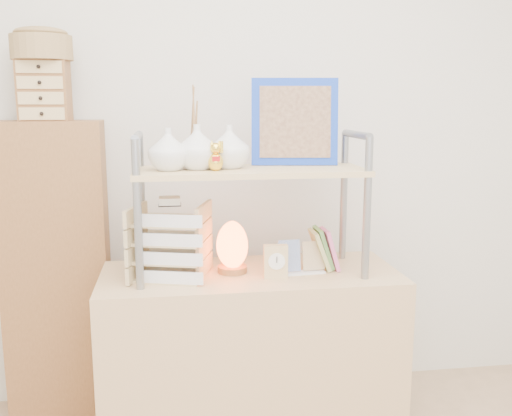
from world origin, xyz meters
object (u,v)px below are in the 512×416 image
Objects in this scene: salt_lamp at (232,246)px; letter_tray at (171,246)px; cabinet at (57,272)px; desk at (251,359)px.

letter_tray is at bearing -173.06° from salt_lamp.
letter_tray is at bearing -38.73° from cabinet.
desk is at bearing -7.22° from salt_lamp.
cabinet reaches higher than desk.
cabinet is at bearing 154.38° from salt_lamp.
salt_lamp is at bearing 172.78° from desk.
salt_lamp is (0.24, 0.03, -0.02)m from letter_tray.
desk is 0.89× the size of cabinet.
desk is at bearing 3.69° from letter_tray.
cabinet is at bearing 142.55° from letter_tray.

